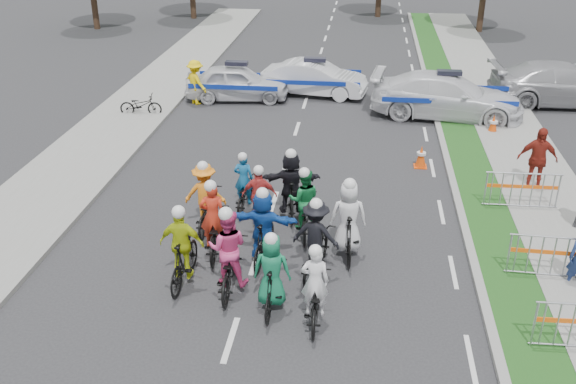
# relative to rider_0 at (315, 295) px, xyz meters

# --- Properties ---
(ground) EXTENTS (90.00, 90.00, 0.00)m
(ground) POSITION_rel_rider_0_xyz_m (-1.57, -0.84, -0.60)
(ground) COLOR #28282B
(ground) RESTS_ON ground
(curb_right) EXTENTS (0.20, 60.00, 0.12)m
(curb_right) POSITION_rel_rider_0_xyz_m (3.53, 4.16, -0.54)
(curb_right) COLOR gray
(curb_right) RESTS_ON ground
(grass_strip) EXTENTS (1.20, 60.00, 0.11)m
(grass_strip) POSITION_rel_rider_0_xyz_m (4.23, 4.16, -0.55)
(grass_strip) COLOR #1F4E19
(grass_strip) RESTS_ON ground
(sidewalk_right) EXTENTS (2.40, 60.00, 0.13)m
(sidewalk_right) POSITION_rel_rider_0_xyz_m (6.03, 4.16, -0.54)
(sidewalk_right) COLOR gray
(sidewalk_right) RESTS_ON ground
(sidewalk_left) EXTENTS (3.00, 60.00, 0.13)m
(sidewalk_left) POSITION_rel_rider_0_xyz_m (-8.07, 4.16, -0.54)
(sidewalk_left) COLOR gray
(sidewalk_left) RESTS_ON ground
(rider_0) EXTENTS (0.69, 1.81, 1.82)m
(rider_0) POSITION_rel_rider_0_xyz_m (0.00, 0.00, 0.00)
(rider_0) COLOR black
(rider_0) RESTS_ON ground
(rider_1) EXTENTS (0.78, 1.77, 1.85)m
(rider_1) POSITION_rel_rider_0_xyz_m (-0.91, 0.29, 0.12)
(rider_1) COLOR black
(rider_1) RESTS_ON ground
(rider_2) EXTENTS (0.89, 2.04, 2.05)m
(rider_2) POSITION_rel_rider_0_xyz_m (-1.94, 0.89, 0.15)
(rider_2) COLOR black
(rider_2) RESTS_ON ground
(rider_3) EXTENTS (1.01, 1.90, 1.97)m
(rider_3) POSITION_rel_rider_0_xyz_m (-2.98, 1.00, 0.15)
(rider_3) COLOR black
(rider_3) RESTS_ON ground
(rider_4) EXTENTS (1.17, 1.99, 1.93)m
(rider_4) POSITION_rel_rider_0_xyz_m (-0.13, 1.77, 0.14)
(rider_4) COLOR black
(rider_4) RESTS_ON ground
(rider_5) EXTENTS (1.59, 1.90, 1.96)m
(rider_5) POSITION_rel_rider_0_xyz_m (-1.37, 2.10, 0.21)
(rider_5) COLOR black
(rider_5) RESTS_ON ground
(rider_6) EXTENTS (0.91, 1.99, 1.96)m
(rider_6) POSITION_rel_rider_0_xyz_m (-2.61, 2.36, 0.04)
(rider_6) COLOR black
(rider_6) RESTS_ON ground
(rider_7) EXTENTS (0.91, 2.00, 2.05)m
(rider_7) POSITION_rel_rider_0_xyz_m (0.56, 2.64, 0.19)
(rider_7) COLOR black
(rider_7) RESTS_ON ground
(rider_8) EXTENTS (0.83, 1.88, 1.86)m
(rider_8) POSITION_rel_rider_0_xyz_m (-0.56, 3.54, 0.09)
(rider_8) COLOR black
(rider_8) RESTS_ON ground
(rider_9) EXTENTS (0.92, 1.73, 1.79)m
(rider_9) POSITION_rel_rider_0_xyz_m (-1.72, 3.71, 0.09)
(rider_9) COLOR black
(rider_9) RESTS_ON ground
(rider_10) EXTENTS (1.07, 1.89, 1.91)m
(rider_10) POSITION_rel_rider_0_xyz_m (-3.08, 3.52, 0.14)
(rider_10) COLOR black
(rider_10) RESTS_ON ground
(rider_11) EXTENTS (1.62, 1.92, 1.96)m
(rider_11) POSITION_rel_rider_0_xyz_m (-1.00, 4.45, 0.22)
(rider_11) COLOR black
(rider_11) RESTS_ON ground
(rider_12) EXTENTS (0.66, 1.68, 1.69)m
(rider_12) POSITION_rel_rider_0_xyz_m (-2.31, 4.74, -0.04)
(rider_12) COLOR black
(rider_12) RESTS_ON ground
(police_car_0) EXTENTS (4.34, 2.12, 1.43)m
(police_car_0) POSITION_rel_rider_0_xyz_m (-4.37, 14.35, 0.11)
(police_car_0) COLOR silver
(police_car_0) RESTS_ON ground
(police_car_1) EXTENTS (4.49, 2.16, 1.42)m
(police_car_1) POSITION_rel_rider_0_xyz_m (-1.29, 15.34, 0.11)
(police_car_1) COLOR silver
(police_car_1) RESTS_ON ground
(police_car_2) EXTENTS (5.90, 3.02, 1.64)m
(police_car_2) POSITION_rel_rider_0_xyz_m (3.88, 13.17, 0.22)
(police_car_2) COLOR silver
(police_car_2) RESTS_ON ground
(civilian_sedan) EXTENTS (5.86, 2.64, 1.66)m
(civilian_sedan) POSITION_rel_rider_0_xyz_m (8.61, 15.27, 0.23)
(civilian_sedan) COLOR #A7A7AB
(civilian_sedan) RESTS_ON ground
(spectator_2) EXTENTS (1.14, 0.51, 1.91)m
(spectator_2) POSITION_rel_rider_0_xyz_m (5.79, 6.93, 0.35)
(spectator_2) COLOR maroon
(spectator_2) RESTS_ON ground
(marshal_hiviz) EXTENTS (1.31, 1.23, 1.78)m
(marshal_hiviz) POSITION_rel_rider_0_xyz_m (-5.90, 13.59, 0.29)
(marshal_hiviz) COLOR yellow
(marshal_hiviz) RESTS_ON ground
(barrier_1) EXTENTS (2.01, 0.56, 1.12)m
(barrier_1) POSITION_rel_rider_0_xyz_m (5.13, 2.09, -0.04)
(barrier_1) COLOR #A5A8AD
(barrier_1) RESTS_ON ground
(barrier_2) EXTENTS (2.01, 0.55, 1.12)m
(barrier_2) POSITION_rel_rider_0_xyz_m (5.13, 5.52, -0.04)
(barrier_2) COLOR #A5A8AD
(barrier_2) RESTS_ON ground
(cone_0) EXTENTS (0.40, 0.40, 0.70)m
(cone_0) POSITION_rel_rider_0_xyz_m (2.65, 8.21, -0.26)
(cone_0) COLOR #F24C0C
(cone_0) RESTS_ON ground
(cone_1) EXTENTS (0.40, 0.40, 0.70)m
(cone_1) POSITION_rel_rider_0_xyz_m (5.37, 11.47, -0.26)
(cone_1) COLOR #F24C0C
(cone_1) RESTS_ON ground
(parked_bike) EXTENTS (1.65, 0.71, 0.84)m
(parked_bike) POSITION_rel_rider_0_xyz_m (-7.65, 11.89, -0.18)
(parked_bike) COLOR black
(parked_bike) RESTS_ON ground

